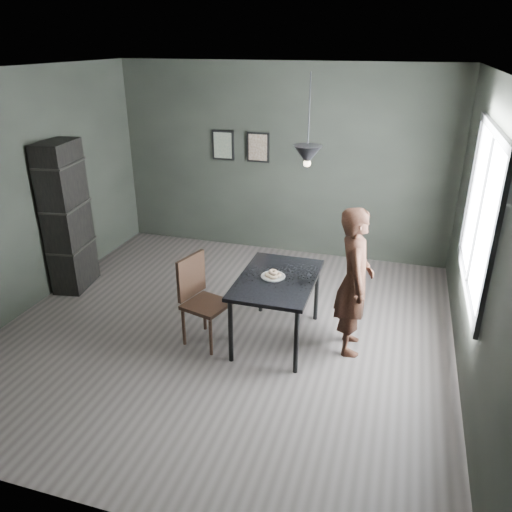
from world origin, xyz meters
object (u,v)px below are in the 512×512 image
(shelf_unit, at_px, (67,217))
(cafe_table, at_px, (277,284))
(woman, at_px, (354,281))
(white_plate, at_px, (273,277))
(wood_chair, at_px, (200,294))
(pendant_lamp, at_px, (307,155))

(shelf_unit, bearing_deg, cafe_table, -18.11)
(cafe_table, height_order, shelf_unit, shelf_unit)
(cafe_table, xyz_separation_m, woman, (0.80, 0.06, 0.12))
(shelf_unit, bearing_deg, woman, -15.16)
(white_plate, distance_m, shelf_unit, 2.92)
(wood_chair, bearing_deg, woman, 26.71)
(woman, distance_m, wood_chair, 1.63)
(shelf_unit, bearing_deg, white_plate, -18.31)
(white_plate, relative_size, wood_chair, 0.23)
(wood_chair, bearing_deg, shelf_unit, 176.33)
(woman, xyz_separation_m, pendant_lamp, (-0.55, 0.04, 1.26))
(shelf_unit, xyz_separation_m, pendant_lamp, (3.17, -0.39, 1.08))
(cafe_table, relative_size, shelf_unit, 0.62)
(shelf_unit, bearing_deg, wood_chair, -27.78)
(white_plate, bearing_deg, pendant_lamp, 19.21)
(cafe_table, bearing_deg, wood_chair, -162.29)
(woman, bearing_deg, cafe_table, 85.01)
(cafe_table, height_order, woman, woman)
(cafe_table, xyz_separation_m, pendant_lamp, (0.25, 0.10, 1.38))
(cafe_table, relative_size, woman, 0.76)
(woman, height_order, pendant_lamp, pendant_lamp)
(cafe_table, relative_size, wood_chair, 1.22)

